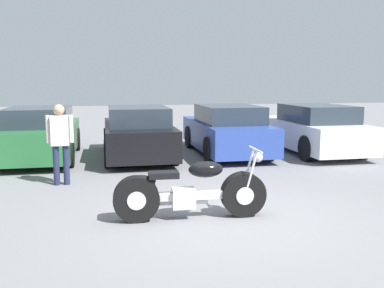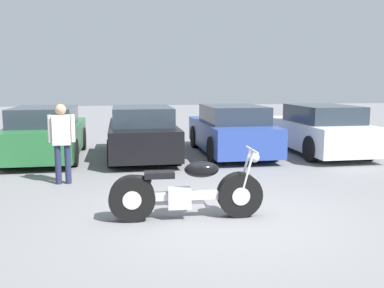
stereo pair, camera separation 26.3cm
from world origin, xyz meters
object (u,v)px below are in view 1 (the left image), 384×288
at_px(parked_car_white, 313,130).
at_px(person_standing, 60,138).
at_px(parked_car_blue, 227,131).
at_px(parked_car_green, 41,135).
at_px(parked_car_black, 138,133).
at_px(motorcycle, 189,192).

xyz_separation_m(parked_car_white, person_standing, (-6.72, -2.58, 0.29)).
xyz_separation_m(parked_car_blue, person_standing, (-4.22, -2.86, 0.29)).
relative_size(parked_car_green, parked_car_black, 1.00).
height_order(parked_car_black, parked_car_white, same).
xyz_separation_m(parked_car_black, person_standing, (-1.72, -2.77, 0.29)).
bearing_deg(parked_car_black, person_standing, -121.85).
height_order(parked_car_green, person_standing, person_standing).
distance_m(motorcycle, parked_car_blue, 5.85).
bearing_deg(parked_car_white, parked_car_green, 176.76).
distance_m(parked_car_green, parked_car_blue, 5.00).
height_order(parked_car_blue, person_standing, person_standing).
bearing_deg(parked_car_black, motorcycle, -86.35).
distance_m(parked_car_green, parked_car_black, 2.51).
height_order(motorcycle, parked_car_white, parked_car_white).
xyz_separation_m(motorcycle, parked_car_green, (-2.84, 5.58, 0.24)).
xyz_separation_m(motorcycle, person_standing, (-2.06, 2.58, 0.53)).
relative_size(motorcycle, parked_car_white, 0.56).
height_order(motorcycle, parked_car_black, parked_car_black).
relative_size(parked_car_green, parked_car_white, 1.00).
bearing_deg(parked_car_blue, motorcycle, -111.63).
distance_m(parked_car_blue, parked_car_white, 2.51).
xyz_separation_m(parked_car_green, person_standing, (0.78, -3.00, 0.29)).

